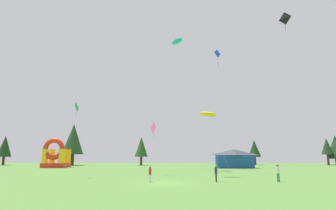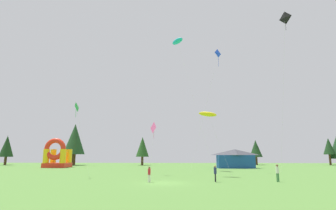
{
  "view_description": "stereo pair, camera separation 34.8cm",
  "coord_description": "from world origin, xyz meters",
  "px_view_note": "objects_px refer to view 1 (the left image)",
  "views": [
    {
      "loc": [
        1.29,
        -27.72,
        2.87
      ],
      "look_at": [
        0.0,
        10.84,
        9.84
      ],
      "focal_mm": 28.9,
      "sensor_mm": 36.0,
      "label": 1
    },
    {
      "loc": [
        1.64,
        -27.7,
        2.87
      ],
      "look_at": [
        0.0,
        10.84,
        9.84
      ],
      "focal_mm": 28.9,
      "sensor_mm": 36.0,
      "label": 2
    }
  ],
  "objects_px": {
    "kite_black_diamond": "(284,20)",
    "person_midfield": "(216,172)",
    "kite_pink_diamond": "(154,129)",
    "kite_green_diamond": "(76,108)",
    "kite_cyan_parafoil": "(177,41)",
    "inflatable_blue_arch": "(55,157)",
    "person_far_side": "(278,171)",
    "kite_blue_diamond": "(218,54)",
    "festival_tent": "(234,159)",
    "person_near_camera": "(150,173)",
    "kite_yellow_parafoil": "(208,114)"
  },
  "relations": [
    {
      "from": "kite_pink_diamond",
      "to": "person_midfield",
      "type": "distance_m",
      "value": 12.96
    },
    {
      "from": "kite_cyan_parafoil",
      "to": "kite_blue_diamond",
      "type": "xyz_separation_m",
      "value": [
        7.25,
        -4.88,
        -4.67
      ]
    },
    {
      "from": "festival_tent",
      "to": "kite_cyan_parafoil",
      "type": "bearing_deg",
      "value": -151.34
    },
    {
      "from": "person_far_side",
      "to": "person_near_camera",
      "type": "bearing_deg",
      "value": 171.82
    },
    {
      "from": "kite_cyan_parafoil",
      "to": "inflatable_blue_arch",
      "type": "xyz_separation_m",
      "value": [
        -25.91,
        6.78,
        -22.66
      ]
    },
    {
      "from": "kite_blue_diamond",
      "to": "person_near_camera",
      "type": "bearing_deg",
      "value": -120.24
    },
    {
      "from": "kite_yellow_parafoil",
      "to": "inflatable_blue_arch",
      "type": "relative_size",
      "value": 1.43
    },
    {
      "from": "kite_pink_diamond",
      "to": "inflatable_blue_arch",
      "type": "height_order",
      "value": "kite_pink_diamond"
    },
    {
      "from": "person_midfield",
      "to": "inflatable_blue_arch",
      "type": "bearing_deg",
      "value": 43.5
    },
    {
      "from": "kite_cyan_parafoil",
      "to": "kite_black_diamond",
      "type": "distance_m",
      "value": 21.01
    },
    {
      "from": "person_far_side",
      "to": "person_midfield",
      "type": "bearing_deg",
      "value": 170.36
    },
    {
      "from": "kite_blue_diamond",
      "to": "person_midfield",
      "type": "height_order",
      "value": "kite_blue_diamond"
    },
    {
      "from": "person_midfield",
      "to": "inflatable_blue_arch",
      "type": "distance_m",
      "value": 41.2
    },
    {
      "from": "kite_black_diamond",
      "to": "festival_tent",
      "type": "height_order",
      "value": "kite_black_diamond"
    },
    {
      "from": "kite_black_diamond",
      "to": "kite_yellow_parafoil",
      "type": "xyz_separation_m",
      "value": [
        -11.46,
        -0.37,
        -13.88
      ]
    },
    {
      "from": "kite_cyan_parafoil",
      "to": "person_midfield",
      "type": "bearing_deg",
      "value": -79.62
    },
    {
      "from": "person_near_camera",
      "to": "person_far_side",
      "type": "bearing_deg",
      "value": -20.87
    },
    {
      "from": "kite_green_diamond",
      "to": "kite_pink_diamond",
      "type": "bearing_deg",
      "value": 23.12
    },
    {
      "from": "person_midfield",
      "to": "kite_yellow_parafoil",
      "type": "bearing_deg",
      "value": -4.18
    },
    {
      "from": "person_near_camera",
      "to": "kite_blue_diamond",
      "type": "bearing_deg",
      "value": 34.7
    },
    {
      "from": "kite_blue_diamond",
      "to": "inflatable_blue_arch",
      "type": "xyz_separation_m",
      "value": [
        -33.15,
        11.67,
        -17.99
      ]
    },
    {
      "from": "kite_pink_diamond",
      "to": "kite_black_diamond",
      "type": "bearing_deg",
      "value": -4.56
    },
    {
      "from": "kite_blue_diamond",
      "to": "person_midfield",
      "type": "relative_size",
      "value": 12.48
    },
    {
      "from": "person_far_side",
      "to": "kite_blue_diamond",
      "type": "bearing_deg",
      "value": 88.62
    },
    {
      "from": "kite_black_diamond",
      "to": "person_midfield",
      "type": "relative_size",
      "value": 13.59
    },
    {
      "from": "person_midfield",
      "to": "person_near_camera",
      "type": "bearing_deg",
      "value": 92.62
    },
    {
      "from": "kite_pink_diamond",
      "to": "kite_green_diamond",
      "type": "relative_size",
      "value": 0.76
    },
    {
      "from": "kite_black_diamond",
      "to": "festival_tent",
      "type": "bearing_deg",
      "value": 100.97
    },
    {
      "from": "kite_yellow_parafoil",
      "to": "person_near_camera",
      "type": "height_order",
      "value": "kite_yellow_parafoil"
    },
    {
      "from": "kite_pink_diamond",
      "to": "kite_blue_diamond",
      "type": "relative_size",
      "value": 0.34
    },
    {
      "from": "kite_cyan_parafoil",
      "to": "kite_yellow_parafoil",
      "type": "height_order",
      "value": "kite_cyan_parafoil"
    },
    {
      "from": "kite_blue_diamond",
      "to": "inflatable_blue_arch",
      "type": "bearing_deg",
      "value": 160.61
    },
    {
      "from": "person_midfield",
      "to": "festival_tent",
      "type": "xyz_separation_m",
      "value": [
        7.7,
        27.95,
        0.89
      ]
    },
    {
      "from": "person_far_side",
      "to": "inflatable_blue_arch",
      "type": "xyz_separation_m",
      "value": [
        -36.34,
        28.06,
        1.19
      ]
    },
    {
      "from": "kite_pink_diamond",
      "to": "person_near_camera",
      "type": "bearing_deg",
      "value": -87.5
    },
    {
      "from": "person_far_side",
      "to": "person_near_camera",
      "type": "xyz_separation_m",
      "value": [
        -13.31,
        -0.98,
        -0.11
      ]
    },
    {
      "from": "kite_blue_diamond",
      "to": "kite_black_diamond",
      "type": "bearing_deg",
      "value": -47.02
    },
    {
      "from": "kite_yellow_parafoil",
      "to": "person_near_camera",
      "type": "xyz_separation_m",
      "value": [
        -6.98,
        -8.07,
        -7.21
      ]
    },
    {
      "from": "person_midfield",
      "to": "festival_tent",
      "type": "relative_size",
      "value": 0.23
    },
    {
      "from": "person_far_side",
      "to": "person_midfield",
      "type": "xyz_separation_m",
      "value": [
        -6.49,
        -0.31,
        -0.06
      ]
    },
    {
      "from": "kite_black_diamond",
      "to": "person_midfield",
      "type": "xyz_separation_m",
      "value": [
        -11.62,
        -7.77,
        -21.04
      ]
    },
    {
      "from": "kite_yellow_parafoil",
      "to": "person_far_side",
      "type": "distance_m",
      "value": 11.87
    },
    {
      "from": "kite_pink_diamond",
      "to": "festival_tent",
      "type": "distance_m",
      "value": 24.36
    },
    {
      "from": "kite_yellow_parafoil",
      "to": "festival_tent",
      "type": "bearing_deg",
      "value": 69.83
    },
    {
      "from": "kite_green_diamond",
      "to": "inflatable_blue_arch",
      "type": "height_order",
      "value": "kite_green_diamond"
    },
    {
      "from": "kite_green_diamond",
      "to": "kite_yellow_parafoil",
      "type": "distance_m",
      "value": 17.49
    },
    {
      "from": "kite_black_diamond",
      "to": "inflatable_blue_arch",
      "type": "xyz_separation_m",
      "value": [
        -41.47,
        20.59,
        -19.79
      ]
    },
    {
      "from": "kite_green_diamond",
      "to": "inflatable_blue_arch",
      "type": "bearing_deg",
      "value": 118.55
    },
    {
      "from": "kite_pink_diamond",
      "to": "person_far_side",
      "type": "distance_m",
      "value": 17.26
    },
    {
      "from": "kite_blue_diamond",
      "to": "person_far_side",
      "type": "xyz_separation_m",
      "value": [
        3.19,
        -16.39,
        -19.18
      ]
    }
  ]
}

